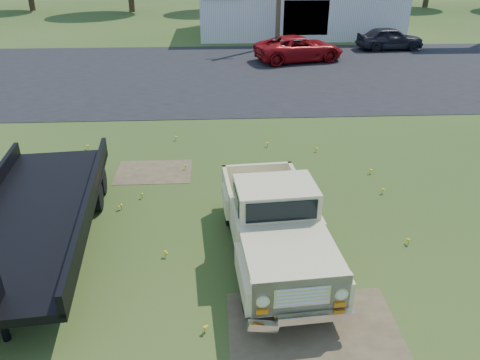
# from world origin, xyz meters

# --- Properties ---
(ground) EXTENTS (140.00, 140.00, 0.00)m
(ground) POSITION_xyz_m (0.00, 0.00, 0.00)
(ground) COLOR #274516
(ground) RESTS_ON ground
(asphalt_lot) EXTENTS (90.00, 14.00, 0.02)m
(asphalt_lot) POSITION_xyz_m (0.00, 15.00, 0.00)
(asphalt_lot) COLOR black
(asphalt_lot) RESTS_ON ground
(dirt_patch_a) EXTENTS (3.00, 2.00, 0.01)m
(dirt_patch_a) POSITION_xyz_m (1.50, -3.00, 0.00)
(dirt_patch_a) COLOR #4E422A
(dirt_patch_a) RESTS_ON ground
(dirt_patch_b) EXTENTS (2.20, 1.60, 0.01)m
(dirt_patch_b) POSITION_xyz_m (-2.00, 3.50, 0.00)
(dirt_patch_b) COLOR #4E422A
(dirt_patch_b) RESTS_ON ground
(commercial_building) EXTENTS (14.20, 8.20, 4.15)m
(commercial_building) POSITION_xyz_m (6.00, 26.99, 2.10)
(commercial_building) COLOR #BABBB7
(commercial_building) RESTS_ON ground
(vintage_pickup_truck) EXTENTS (2.29, 5.07, 1.79)m
(vintage_pickup_truck) POSITION_xyz_m (1.03, -0.87, 0.90)
(vintage_pickup_truck) COLOR tan
(vintage_pickup_truck) RESTS_ON ground
(flatbed_trailer) EXTENTS (3.10, 7.43, 1.97)m
(flatbed_trailer) POSITION_xyz_m (-4.07, -0.23, 0.99)
(flatbed_trailer) COLOR black
(flatbed_trailer) RESTS_ON ground
(red_pickup) EXTENTS (5.43, 3.47, 1.39)m
(red_pickup) POSITION_xyz_m (4.67, 17.61, 0.70)
(red_pickup) COLOR maroon
(red_pickup) RESTS_ON ground
(dark_sedan) EXTENTS (4.11, 1.81, 1.38)m
(dark_sedan) POSITION_xyz_m (10.87, 20.42, 0.69)
(dark_sedan) COLOR black
(dark_sedan) RESTS_ON ground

